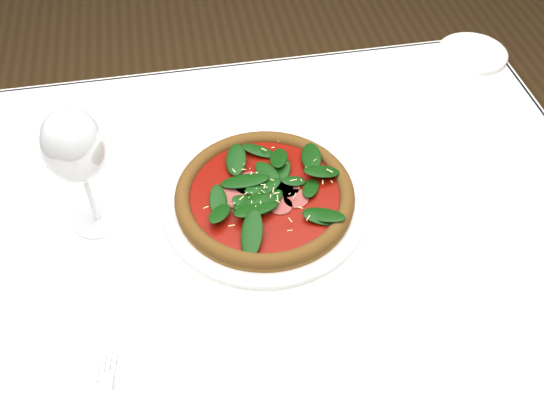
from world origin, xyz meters
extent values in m
cube|color=white|center=(0.00, 0.00, 0.73)|extent=(1.20, 0.80, 0.04)
cylinder|color=#502F20|center=(0.54, 0.34, 0.35)|extent=(0.06, 0.06, 0.71)
cube|color=white|center=(0.00, 0.40, 0.64)|extent=(1.20, 0.01, 0.22)
cylinder|color=white|center=(0.05, 0.02, 0.76)|extent=(0.33, 0.33, 0.01)
torus|color=white|center=(0.05, 0.02, 0.76)|extent=(0.33, 0.33, 0.01)
cylinder|color=olive|center=(0.05, 0.02, 0.77)|extent=(0.36, 0.36, 0.01)
torus|color=#966022|center=(0.05, 0.02, 0.77)|extent=(0.36, 0.36, 0.02)
cylinder|color=#870504|center=(0.05, 0.02, 0.77)|extent=(0.30, 0.30, 0.00)
cylinder|color=#A64F42|center=(0.05, 0.02, 0.78)|extent=(0.26, 0.26, 0.00)
ellipsoid|color=#0C3B0A|center=(0.05, 0.02, 0.79)|extent=(0.29, 0.29, 0.02)
cylinder|color=#FDEEA5|center=(0.05, 0.02, 0.79)|extent=(0.26, 0.26, 0.00)
cylinder|color=white|center=(-0.21, 0.04, 0.75)|extent=(0.08, 0.08, 0.00)
cylinder|color=white|center=(-0.21, 0.04, 0.81)|extent=(0.01, 0.01, 0.11)
ellipsoid|color=white|center=(-0.21, 0.04, 0.91)|extent=(0.09, 0.09, 0.12)
cube|color=silver|center=(-0.20, -0.23, 0.77)|extent=(0.03, 0.05, 0.00)
cylinder|color=white|center=(0.54, 0.34, 0.75)|extent=(0.14, 0.14, 0.01)
torus|color=white|center=(0.54, 0.34, 0.76)|extent=(0.14, 0.14, 0.01)
camera|label=1|loc=(-0.06, -0.61, 1.49)|focal=40.00mm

